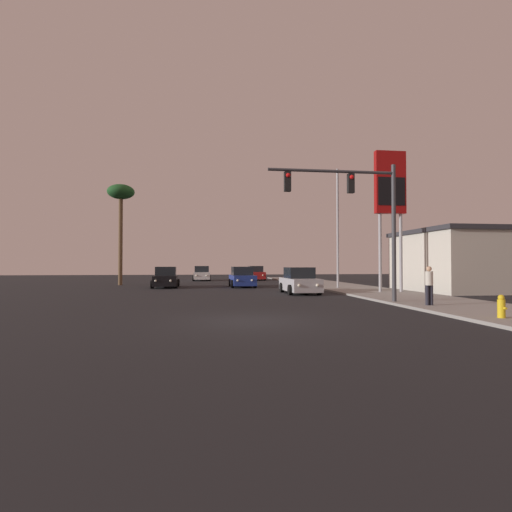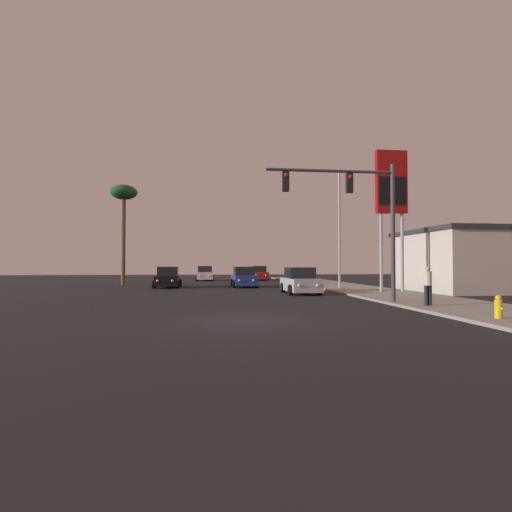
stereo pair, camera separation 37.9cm
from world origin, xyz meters
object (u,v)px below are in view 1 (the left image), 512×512
Objects in this scene: gas_station_sign at (390,190)px; fire_hydrant at (501,307)px; car_red at (255,274)px; car_blue at (242,278)px; car_black at (166,278)px; traffic_light_mast at (360,205)px; car_white at (202,274)px; street_lamp at (336,222)px; palm_tree_mid at (121,198)px; car_silver at (300,282)px; pedestrian_on_sidewalk at (429,284)px.

fire_hydrant is (-2.17, -12.16, -6.13)m from gas_station_sign.
gas_station_sign is (5.70, -22.86, 5.86)m from car_red.
car_black is at bearing -2.88° from car_blue.
traffic_light_mast is 7.67m from fire_hydrant.
car_white and car_red have the same top height.
fire_hydrant is (-0.28, -17.17, -4.63)m from street_lamp.
palm_tree_mid reaches higher than fire_hydrant.
traffic_light_mast is (1.13, -29.04, 3.90)m from car_red.
street_lamp is (3.82, -17.84, 4.36)m from car_red.
car_silver is 21.86m from car_red.
car_black is (-9.15, -13.94, 0.00)m from car_red.
car_red is 2.59× the size of pedestrian_on_sidewalk.
car_silver is at bearing 89.00° from car_red.
car_white reaches higher than fire_hydrant.
car_white is at bearing 120.09° from street_lamp.
car_silver is 1.00× the size of car_black.
car_silver is 19.52m from palm_tree_mid.
palm_tree_mid is at bearing 145.77° from gas_station_sign.
street_lamp is 13.67m from pedestrian_on_sidewalk.
car_blue and car_red have the same top height.
palm_tree_mid is (-14.69, 19.29, 3.24)m from traffic_light_mast.
street_lamp reaches higher than car_black.
street_lamp is (12.97, -3.90, 4.36)m from car_black.
car_black is at bearing -43.60° from palm_tree_mid.
pedestrian_on_sidewalk reaches higher than car_black.
car_silver is 1.00× the size of car_red.
street_lamp is at bearing 89.06° from fire_hydrant.
car_silver is 9.68m from pedestrian_on_sidewalk.
traffic_light_mast reaches higher than car_black.
car_silver is 0.48× the size of street_lamp.
car_silver is at bearing 99.03° from traffic_light_mast.
car_white is 0.67× the size of traffic_light_mast.
traffic_light_mast is (7.47, -28.72, 3.90)m from car_white.
car_silver is 0.67× the size of traffic_light_mast.
street_lamp is 17.79m from fire_hydrant.
pedestrian_on_sidewalk is at bearing -51.11° from palm_tree_mid.
palm_tree_mid is (-17.09, 25.26, 7.41)m from fire_hydrant.
fire_hydrant is at bearing -68.09° from traffic_light_mast.
car_white and car_black have the same top height.
car_blue is at bearing -70.64° from car_silver.
palm_tree_mid reaches higher than car_silver.
traffic_light_mast is at bearing 91.25° from car_red.
car_silver is 5.70× the size of fire_hydrant.
traffic_light_mast is 11.53m from street_lamp.
gas_station_sign is at bearing -69.39° from street_lamp.
car_blue is at bearing 177.00° from car_black.
car_blue is 21.96m from fire_hydrant.
pedestrian_on_sidewalk is at bearing -91.43° from street_lamp.
car_white is at bearing 1.89° from car_red.
car_red is at bearing -177.96° from car_white.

